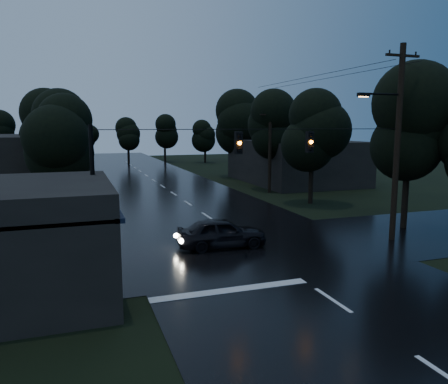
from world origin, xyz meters
TOP-DOWN VIEW (x-y plane):
  - main_road at (0.00, 30.00)m, footprint 12.00×120.00m
  - cross_street at (0.00, 12.00)m, footprint 60.00×9.00m
  - building_far_right at (14.00, 34.00)m, footprint 10.00×14.00m
  - building_far_left at (-14.00, 40.00)m, footprint 10.00×16.00m
  - utility_pole_main at (7.41, 11.00)m, footprint 3.50×0.30m
  - utility_pole_far at (8.30, 28.00)m, footprint 2.00×0.30m
  - anchor_pole_left at (-7.50, 11.00)m, footprint 0.18×0.18m
  - span_signals at (0.56, 10.99)m, footprint 15.00×0.37m
  - tree_corner_near at (10.00, 13.00)m, footprint 4.48×4.48m
  - tree_left_a at (-9.00, 22.00)m, footprint 3.92×3.92m
  - tree_left_b at (-9.60, 30.00)m, footprint 4.20×4.20m
  - tree_left_c at (-10.20, 40.00)m, footprint 4.48×4.48m
  - tree_right_a at (9.00, 22.00)m, footprint 4.20×4.20m
  - tree_right_b at (9.60, 30.00)m, footprint 4.48×4.48m
  - tree_right_c at (10.20, 40.00)m, footprint 4.76×4.76m
  - car at (-1.48, 12.53)m, footprint 4.47×2.01m

SIDE VIEW (x-z plane):
  - main_road at x=0.00m, z-range -0.01..0.01m
  - cross_street at x=0.00m, z-range -0.01..0.01m
  - car at x=-1.48m, z-range 0.00..1.49m
  - building_far_right at x=14.00m, z-range 0.00..4.40m
  - building_far_left at x=-14.00m, z-range 0.00..5.00m
  - anchor_pole_left at x=-7.50m, z-range 0.00..6.00m
  - utility_pole_far at x=8.30m, z-range 0.13..7.63m
  - tree_left_a at x=-9.00m, z-range 1.11..9.37m
  - span_signals at x=0.56m, z-range 4.69..5.80m
  - utility_pole_main at x=7.41m, z-range 0.26..10.26m
  - tree_left_b at x=-9.60m, z-range 1.19..10.04m
  - tree_right_a at x=9.00m, z-range 1.19..10.04m
  - tree_corner_near at x=10.00m, z-range 1.27..10.71m
  - tree_left_c at x=-10.20m, z-range 1.27..10.71m
  - tree_right_b at x=9.60m, z-range 1.27..10.71m
  - tree_right_c at x=10.20m, z-range 1.35..11.38m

